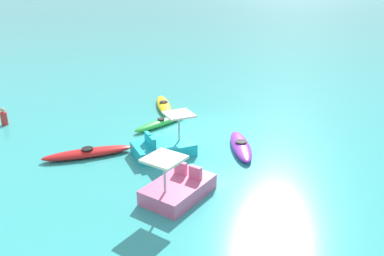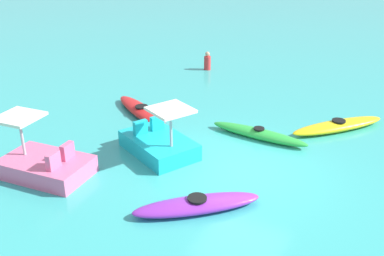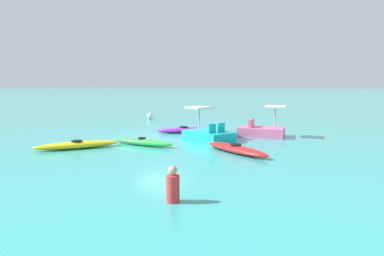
# 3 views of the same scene
# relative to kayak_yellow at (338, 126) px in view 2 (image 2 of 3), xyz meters

# --- Properties ---
(ground_plane) EXTENTS (600.00, 600.00, 0.00)m
(ground_plane) POSITION_rel_kayak_yellow_xyz_m (-4.29, 1.55, -0.16)
(ground_plane) COLOR #38ADA8
(kayak_yellow) EXTENTS (3.27, 2.77, 0.37)m
(kayak_yellow) POSITION_rel_kayak_yellow_xyz_m (0.00, 0.00, 0.00)
(kayak_yellow) COLOR yellow
(kayak_yellow) RESTS_ON ground_plane
(kayak_red) EXTENTS (2.34, 3.48, 0.37)m
(kayak_red) POSITION_rel_kayak_yellow_xyz_m (-2.30, 6.53, 0.00)
(kayak_red) COLOR red
(kayak_red) RESTS_ON ground_plane
(kayak_green) EXTENTS (0.65, 3.34, 0.37)m
(kayak_green) POSITION_rel_kayak_yellow_xyz_m (-1.96, 2.08, -0.00)
(kayak_green) COLOR green
(kayak_green) RESTS_ON ground_plane
(kayak_purple) EXTENTS (2.75, 2.81, 0.37)m
(kayak_purple) POSITION_rel_kayak_yellow_xyz_m (-6.52, 1.80, 0.00)
(kayak_purple) COLOR purple
(kayak_purple) RESTS_ON ground_plane
(pedal_boat_cyan) EXTENTS (2.35, 2.80, 1.68)m
(pedal_boat_cyan) POSITION_rel_kayak_yellow_xyz_m (-4.45, 4.31, 0.17)
(pedal_boat_cyan) COLOR #19B7C6
(pedal_boat_cyan) RESTS_ON ground_plane
(pedal_boat_pink) EXTENTS (1.79, 2.60, 1.68)m
(pedal_boat_pink) POSITION_rel_kayak_yellow_xyz_m (-7.14, 6.29, 0.17)
(pedal_boat_pink) COLOR pink
(pedal_boat_pink) RESTS_ON ground_plane
(person_near_shore) EXTENTS (0.39, 0.39, 0.88)m
(person_near_shore) POSITION_rel_kayak_yellow_xyz_m (3.94, 7.18, 0.22)
(person_near_shore) COLOR red
(person_near_shore) RESTS_ON ground_plane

